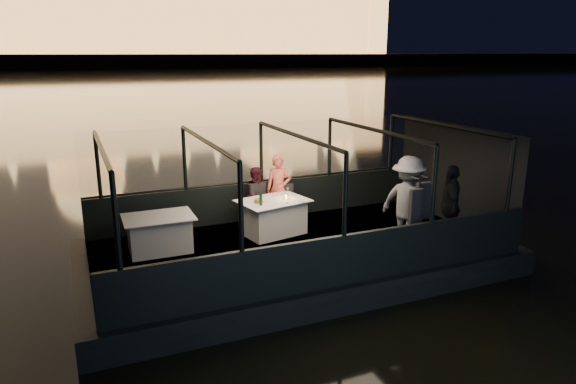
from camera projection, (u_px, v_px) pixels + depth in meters
name	position (u px, v px, depth m)	size (l,w,h in m)	color
river_water	(92.00, 81.00, 81.74)	(500.00, 500.00, 0.00)	black
boat_hull	(295.00, 268.00, 10.74)	(8.60, 4.40, 1.00)	black
boat_deck	(296.00, 246.00, 10.62)	(8.00, 4.00, 0.04)	black
gunwale_port	(262.00, 200.00, 12.27)	(8.00, 0.08, 0.90)	black
gunwale_starboard	(343.00, 260.00, 8.72)	(8.00, 0.08, 0.90)	black
cabin_glass_port	(261.00, 153.00, 11.97)	(8.00, 0.02, 1.40)	#99B2B2
cabin_glass_starboard	(345.00, 195.00, 8.42)	(8.00, 0.02, 1.40)	#99B2B2
cabin_roof_glass	(296.00, 135.00, 10.01)	(8.00, 4.00, 0.02)	#99B2B2
end_wall_fore	(83.00, 216.00, 8.79)	(0.02, 4.00, 2.30)	black
end_wall_aft	(454.00, 174.00, 11.83)	(0.02, 4.00, 2.30)	black
canopy_ribs	(296.00, 192.00, 10.31)	(8.00, 4.00, 2.30)	black
embankment	(74.00, 62.00, 196.86)	(400.00, 140.00, 6.00)	#423D33
dining_table_central	(273.00, 217.00, 11.22)	(1.45, 1.05, 0.77)	silver
dining_table_aft	(159.00, 233.00, 10.23)	(1.37, 1.00, 0.73)	white
chair_port_left	(261.00, 209.00, 11.56)	(0.47, 0.47, 1.00)	black
chair_port_right	(287.00, 206.00, 11.81)	(0.43, 0.43, 0.93)	black
coat_stand	(418.00, 216.00, 9.60)	(0.47, 0.38, 1.69)	black
person_woman_coral	(279.00, 191.00, 11.93)	(0.58, 0.38, 1.60)	#F06857
person_man_maroon	(258.00, 193.00, 11.73)	(0.65, 0.51, 1.36)	#3E111A
passenger_stripe	(408.00, 207.00, 10.36)	(1.22, 0.69, 1.89)	silver
passenger_dark	(450.00, 206.00, 10.38)	(1.01, 0.42, 1.72)	black
wine_bottle	(261.00, 198.00, 10.71)	(0.07, 0.07, 0.31)	#133514
bread_basket	(258.00, 201.00, 10.93)	(0.18, 0.18, 0.07)	olive
amber_candle	(286.00, 197.00, 11.23)	(0.05, 0.05, 0.07)	yellow
plate_near	(304.00, 201.00, 11.04)	(0.25, 0.25, 0.02)	silver
plate_far	(267.00, 201.00, 11.06)	(0.22, 0.22, 0.01)	white
wine_glass_white	(261.00, 200.00, 10.79)	(0.06, 0.06, 0.18)	silver
wine_glass_red	(288.00, 192.00, 11.43)	(0.06, 0.06, 0.19)	white
wine_glass_empty	(287.00, 199.00, 10.88)	(0.07, 0.07, 0.20)	white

